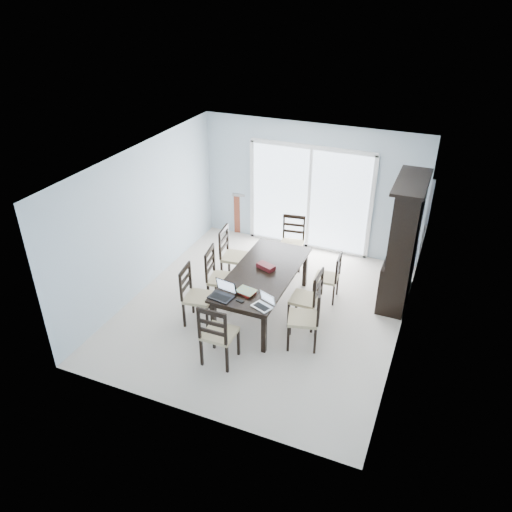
# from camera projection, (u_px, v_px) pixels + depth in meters

# --- Properties ---
(floor) EXTENTS (5.00, 5.00, 0.00)m
(floor) POSITION_uv_depth(u_px,v_px,m) (263.00, 309.00, 8.54)
(floor) COLOR silver
(floor) RESTS_ON ground
(ceiling) EXTENTS (5.00, 5.00, 0.00)m
(ceiling) POSITION_uv_depth(u_px,v_px,m) (264.00, 164.00, 7.25)
(ceiling) COLOR white
(ceiling) RESTS_ON back_wall
(back_wall) EXTENTS (4.50, 0.02, 2.60)m
(back_wall) POSITION_uv_depth(u_px,v_px,m) (310.00, 188.00, 9.90)
(back_wall) COLOR #ACC0CE
(back_wall) RESTS_ON floor
(wall_left) EXTENTS (0.02, 5.00, 2.60)m
(wall_left) POSITION_uv_depth(u_px,v_px,m) (143.00, 219.00, 8.65)
(wall_left) COLOR #ACC0CE
(wall_left) RESTS_ON floor
(wall_right) EXTENTS (0.02, 5.00, 2.60)m
(wall_right) POSITION_uv_depth(u_px,v_px,m) (409.00, 271.00, 7.14)
(wall_right) COLOR #ACC0CE
(wall_right) RESTS_ON floor
(balcony) EXTENTS (4.50, 2.00, 0.10)m
(balcony) POSITION_uv_depth(u_px,v_px,m) (320.00, 228.00, 11.37)
(balcony) COLOR gray
(balcony) RESTS_ON ground
(railing) EXTENTS (4.50, 0.06, 1.10)m
(railing) POSITION_uv_depth(u_px,v_px,m) (333.00, 188.00, 11.88)
(railing) COLOR #99999E
(railing) RESTS_ON balcony
(dining_table) EXTENTS (1.00, 2.20, 0.75)m
(dining_table) POSITION_uv_depth(u_px,v_px,m) (263.00, 276.00, 8.21)
(dining_table) COLOR black
(dining_table) RESTS_ON floor
(china_hutch) EXTENTS (0.50, 1.38, 2.20)m
(china_hutch) POSITION_uv_depth(u_px,v_px,m) (403.00, 244.00, 8.33)
(china_hutch) COLOR black
(china_hutch) RESTS_ON floor
(sliding_door) EXTENTS (2.52, 0.05, 2.18)m
(sliding_door) POSITION_uv_depth(u_px,v_px,m) (309.00, 198.00, 9.99)
(sliding_door) COLOR silver
(sliding_door) RESTS_ON floor
(chair_left_near) EXTENTS (0.50, 0.49, 1.16)m
(chair_left_near) POSITION_uv_depth(u_px,v_px,m) (193.00, 289.00, 7.97)
(chair_left_near) COLOR black
(chair_left_near) RESTS_ON floor
(chair_left_mid) EXTENTS (0.53, 0.52, 1.21)m
(chair_left_mid) POSITION_uv_depth(u_px,v_px,m) (217.00, 271.00, 8.41)
(chair_left_mid) COLOR black
(chair_left_mid) RESTS_ON floor
(chair_left_far) EXTENTS (0.52, 0.50, 1.21)m
(chair_left_far) POSITION_uv_depth(u_px,v_px,m) (230.00, 249.00, 9.08)
(chair_left_far) COLOR black
(chair_left_far) RESTS_ON floor
(chair_right_near) EXTENTS (0.56, 0.55, 1.18)m
(chair_right_near) POSITION_uv_depth(u_px,v_px,m) (310.00, 311.00, 7.44)
(chair_right_near) COLOR black
(chair_right_near) RESTS_ON floor
(chair_right_mid) EXTENTS (0.45, 0.44, 1.15)m
(chair_right_mid) POSITION_uv_depth(u_px,v_px,m) (311.00, 293.00, 7.89)
(chair_right_mid) COLOR black
(chair_right_mid) RESTS_ON floor
(chair_right_far) EXTENTS (0.42, 0.41, 1.03)m
(chair_right_far) POSITION_uv_depth(u_px,v_px,m) (332.00, 272.00, 8.55)
(chair_right_far) COLOR black
(chair_right_far) RESTS_ON floor
(chair_end_near) EXTENTS (0.46, 0.47, 1.20)m
(chair_end_near) POSITION_uv_depth(u_px,v_px,m) (216.00, 329.00, 7.04)
(chair_end_near) COLOR black
(chair_end_near) RESTS_ON floor
(chair_end_far) EXTENTS (0.50, 0.51, 1.16)m
(chair_end_far) POSITION_uv_depth(u_px,v_px,m) (293.00, 236.00, 9.60)
(chair_end_far) COLOR black
(chair_end_far) RESTS_ON floor
(laptop_dark) EXTENTS (0.39, 0.30, 0.24)m
(laptop_dark) POSITION_uv_depth(u_px,v_px,m) (221.00, 294.00, 7.50)
(laptop_dark) COLOR black
(laptop_dark) RESTS_ON dining_table
(laptop_silver) EXTENTS (0.35, 0.30, 0.20)m
(laptop_silver) POSITION_uv_depth(u_px,v_px,m) (262.00, 304.00, 7.29)
(laptop_silver) COLOR #B5B5B8
(laptop_silver) RESTS_ON dining_table
(book_stack) EXTENTS (0.33, 0.27, 0.05)m
(book_stack) POSITION_uv_depth(u_px,v_px,m) (246.00, 292.00, 7.63)
(book_stack) COLOR maroon
(book_stack) RESTS_ON dining_table
(cell_phone) EXTENTS (0.13, 0.08, 0.01)m
(cell_phone) POSITION_uv_depth(u_px,v_px,m) (240.00, 301.00, 7.44)
(cell_phone) COLOR black
(cell_phone) RESTS_ON dining_table
(game_box) EXTENTS (0.34, 0.25, 0.08)m
(game_box) POSITION_uv_depth(u_px,v_px,m) (266.00, 267.00, 8.25)
(game_box) COLOR #4D130F
(game_box) RESTS_ON dining_table
(hot_tub) EXTENTS (2.08, 1.93, 0.93)m
(hot_tub) POSITION_uv_depth(u_px,v_px,m) (279.00, 202.00, 11.37)
(hot_tub) COLOR brown
(hot_tub) RESTS_ON balcony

